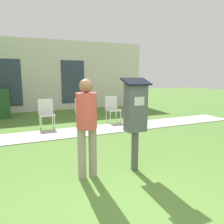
{
  "coord_description": "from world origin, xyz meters",
  "views": [
    {
      "loc": [
        -1.09,
        -2.1,
        1.64
      ],
      "look_at": [
        0.3,
        1.06,
        1.05
      ],
      "focal_mm": 35.0,
      "sensor_mm": 36.0,
      "label": 1
    }
  ],
  "objects_px": {
    "parking_meter": "(135,112)",
    "outdoor_chair_right": "(112,107)",
    "outdoor_chair_middle": "(83,110)",
    "outdoor_chair_left": "(46,111)",
    "person_standing": "(87,121)"
  },
  "relations": [
    {
      "from": "parking_meter",
      "to": "outdoor_chair_right",
      "type": "height_order",
      "value": "parking_meter"
    },
    {
      "from": "parking_meter",
      "to": "outdoor_chair_middle",
      "type": "xyz_separation_m",
      "value": [
        0.1,
        3.54,
        -0.49
      ]
    },
    {
      "from": "parking_meter",
      "to": "outdoor_chair_middle",
      "type": "bearing_deg",
      "value": 88.31
    },
    {
      "from": "outdoor_chair_middle",
      "to": "outdoor_chair_left",
      "type": "bearing_deg",
      "value": 155.16
    },
    {
      "from": "outdoor_chair_right",
      "to": "outdoor_chair_middle",
      "type": "bearing_deg",
      "value": -150.41
    },
    {
      "from": "person_standing",
      "to": "outdoor_chair_middle",
      "type": "bearing_deg",
      "value": 62.46
    },
    {
      "from": "outdoor_chair_middle",
      "to": "outdoor_chair_right",
      "type": "bearing_deg",
      "value": -5.98
    },
    {
      "from": "person_standing",
      "to": "outdoor_chair_right",
      "type": "distance_m",
      "value": 4.23
    },
    {
      "from": "outdoor_chair_left",
      "to": "outdoor_chair_middle",
      "type": "bearing_deg",
      "value": -28.29
    },
    {
      "from": "parking_meter",
      "to": "outdoor_chair_right",
      "type": "relative_size",
      "value": 1.77
    },
    {
      "from": "parking_meter",
      "to": "outdoor_chair_left",
      "type": "bearing_deg",
      "value": 105.18
    },
    {
      "from": "parking_meter",
      "to": "outdoor_chair_right",
      "type": "distance_m",
      "value": 3.96
    },
    {
      "from": "parking_meter",
      "to": "person_standing",
      "type": "relative_size",
      "value": 1.01
    },
    {
      "from": "outdoor_chair_middle",
      "to": "parking_meter",
      "type": "bearing_deg",
      "value": -107.9
    },
    {
      "from": "parking_meter",
      "to": "outdoor_chair_left",
      "type": "xyz_separation_m",
      "value": [
        -1.01,
        3.71,
        -0.49
      ]
    }
  ]
}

